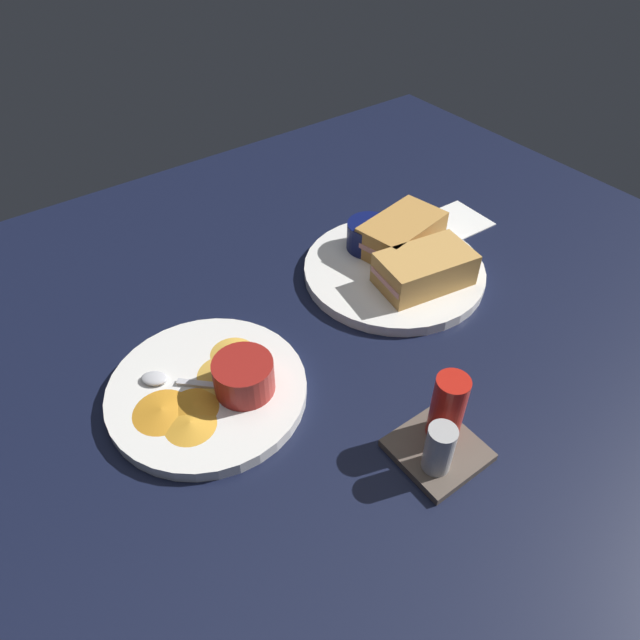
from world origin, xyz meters
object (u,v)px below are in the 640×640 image
(plate_sandwich_main, at_px, (394,271))
(ramekin_dark_sauce, at_px, (369,235))
(spoon_by_gravy_ramekin, at_px, (165,380))
(sandwich_half_near, at_px, (424,268))
(sandwich_half_far, at_px, (401,234))
(ramekin_light_gravy, at_px, (244,375))
(plate_chips_companion, at_px, (208,391))
(spoon_by_dark_ramekin, at_px, (389,264))
(condiment_caddy, at_px, (442,431))

(plate_sandwich_main, distance_m, ramekin_dark_sauce, 0.07)
(spoon_by_gravy_ramekin, bearing_deg, sandwich_half_near, 173.47)
(ramekin_dark_sauce, bearing_deg, sandwich_half_far, 143.96)
(plate_sandwich_main, height_order, ramekin_light_gravy, ramekin_light_gravy)
(plate_sandwich_main, height_order, plate_chips_companion, same)
(spoon_by_dark_ramekin, xyz_separation_m, spoon_by_gravy_ramekin, (0.36, 0.01, 0.00))
(spoon_by_dark_ramekin, bearing_deg, ramekin_dark_sauce, -97.41)
(ramekin_dark_sauce, height_order, spoon_by_dark_ramekin, ramekin_dark_sauce)
(spoon_by_dark_ramekin, relative_size, ramekin_light_gravy, 1.41)
(sandwich_half_near, height_order, sandwich_half_far, same)
(spoon_by_gravy_ramekin, bearing_deg, ramekin_light_gravy, 137.88)
(plate_sandwich_main, distance_m, condiment_caddy, 0.31)
(ramekin_dark_sauce, height_order, spoon_by_gravy_ramekin, ramekin_dark_sauce)
(sandwich_half_near, height_order, plate_chips_companion, sandwich_half_near)
(plate_chips_companion, bearing_deg, ramekin_dark_sauce, -163.03)
(plate_sandwich_main, xyz_separation_m, ramekin_dark_sauce, (-0.00, -0.06, 0.03))
(plate_chips_companion, height_order, spoon_by_gravy_ramekin, spoon_by_gravy_ramekin)
(sandwich_half_near, height_order, ramekin_dark_sauce, sandwich_half_near)
(sandwich_half_far, relative_size, ramekin_light_gravy, 2.03)
(spoon_by_dark_ramekin, xyz_separation_m, condiment_caddy, (0.16, 0.26, 0.01))
(spoon_by_gravy_ramekin, bearing_deg, spoon_by_dark_ramekin, -178.00)
(condiment_caddy, bearing_deg, sandwich_half_far, -125.38)
(ramekin_light_gravy, bearing_deg, ramekin_dark_sauce, -156.24)
(ramekin_dark_sauce, bearing_deg, condiment_caddy, 62.33)
(sandwich_half_near, bearing_deg, plate_chips_companion, -1.39)
(sandwich_half_near, xyz_separation_m, ramekin_light_gravy, (0.30, 0.02, -0.00))
(ramekin_dark_sauce, height_order, plate_chips_companion, ramekin_dark_sauce)
(plate_sandwich_main, xyz_separation_m, condiment_caddy, (0.17, 0.26, 0.03))
(sandwich_half_far, relative_size, ramekin_dark_sauce, 2.10)
(condiment_caddy, bearing_deg, ramekin_dark_sauce, -117.67)
(ramekin_dark_sauce, distance_m, plate_chips_companion, 0.35)
(sandwich_half_far, relative_size, plate_chips_companion, 0.61)
(sandwich_half_far, bearing_deg, condiment_caddy, 54.62)
(sandwich_half_near, distance_m, ramekin_dark_sauce, 0.11)
(spoon_by_gravy_ramekin, bearing_deg, condiment_caddy, 128.61)
(spoon_by_gravy_ramekin, bearing_deg, ramekin_dark_sauce, -169.71)
(plate_sandwich_main, height_order, sandwich_half_far, sandwich_half_far)
(sandwich_half_near, bearing_deg, condiment_caddy, 50.20)
(plate_sandwich_main, bearing_deg, spoon_by_gravy_ramekin, 1.09)
(plate_sandwich_main, bearing_deg, ramekin_light_gravy, 13.47)
(ramekin_light_gravy, height_order, condiment_caddy, condiment_caddy)
(sandwich_half_far, relative_size, spoon_by_dark_ramekin, 1.44)
(plate_sandwich_main, xyz_separation_m, sandwich_half_far, (-0.04, -0.03, 0.03))
(sandwich_half_near, bearing_deg, ramekin_dark_sauce, -86.40)
(spoon_by_dark_ramekin, bearing_deg, sandwich_half_near, 104.11)
(ramekin_dark_sauce, height_order, ramekin_light_gravy, same)
(sandwich_half_far, distance_m, spoon_by_gravy_ramekin, 0.41)
(sandwich_half_near, relative_size, spoon_by_dark_ramekin, 1.43)
(plate_chips_companion, bearing_deg, plate_sandwich_main, -172.84)
(spoon_by_dark_ramekin, distance_m, plate_chips_companion, 0.33)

